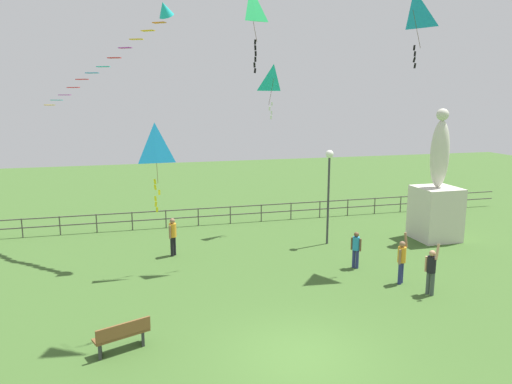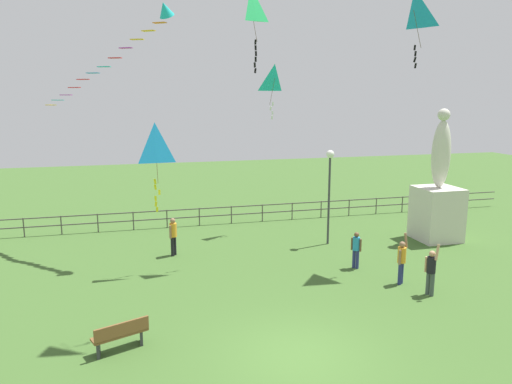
{
  "view_description": "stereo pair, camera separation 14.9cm",
  "coord_description": "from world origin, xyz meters",
  "px_view_note": "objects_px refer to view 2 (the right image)",
  "views": [
    {
      "loc": [
        -4.19,
        -11.04,
        6.73
      ],
      "look_at": [
        0.62,
        6.8,
        3.12
      ],
      "focal_mm": 33.96,
      "sensor_mm": 36.0,
      "label": 1
    },
    {
      "loc": [
        -4.05,
        -11.08,
        6.73
      ],
      "look_at": [
        0.62,
        6.8,
        3.12
      ],
      "focal_mm": 33.96,
      "sensor_mm": 36.0,
      "label": 2
    }
  ],
  "objects_px": {
    "person_3": "(173,234)",
    "kite_7": "(155,146)",
    "person_0": "(402,259)",
    "streamer_kite": "(152,21)",
    "lamppost": "(330,176)",
    "kite_6": "(251,9)",
    "person_1": "(431,269)",
    "person_2": "(356,248)",
    "statue_monument": "(438,201)",
    "kite_0": "(414,12)",
    "park_bench": "(121,335)",
    "kite_2": "(275,79)"
  },
  "relations": [
    {
      "from": "kite_6",
      "to": "kite_7",
      "type": "bearing_deg",
      "value": -169.94
    },
    {
      "from": "statue_monument",
      "to": "person_1",
      "type": "height_order",
      "value": "statue_monument"
    },
    {
      "from": "kite_0",
      "to": "park_bench",
      "type": "bearing_deg",
      "value": -158.65
    },
    {
      "from": "lamppost",
      "to": "kite_6",
      "type": "xyz_separation_m",
      "value": [
        -3.87,
        -0.75,
        6.95
      ]
    },
    {
      "from": "person_0",
      "to": "kite_2",
      "type": "xyz_separation_m",
      "value": [
        -2.43,
        8.15,
        6.65
      ]
    },
    {
      "from": "person_2",
      "to": "kite_0",
      "type": "distance_m",
      "value": 9.22
    },
    {
      "from": "person_0",
      "to": "person_1",
      "type": "distance_m",
      "value": 1.26
    },
    {
      "from": "statue_monument",
      "to": "person_0",
      "type": "distance_m",
      "value": 6.67
    },
    {
      "from": "person_0",
      "to": "lamppost",
      "type": "bearing_deg",
      "value": 96.83
    },
    {
      "from": "person_2",
      "to": "person_3",
      "type": "height_order",
      "value": "person_3"
    },
    {
      "from": "park_bench",
      "to": "person_3",
      "type": "height_order",
      "value": "person_3"
    },
    {
      "from": "streamer_kite",
      "to": "person_1",
      "type": "bearing_deg",
      "value": -38.02
    },
    {
      "from": "person_3",
      "to": "park_bench",
      "type": "bearing_deg",
      "value": -105.16
    },
    {
      "from": "person_1",
      "to": "kite_7",
      "type": "xyz_separation_m",
      "value": [
        -8.87,
        5.03,
        3.99
      ]
    },
    {
      "from": "lamppost",
      "to": "park_bench",
      "type": "height_order",
      "value": "lamppost"
    },
    {
      "from": "person_2",
      "to": "person_1",
      "type": "bearing_deg",
      "value": -67.81
    },
    {
      "from": "lamppost",
      "to": "person_3",
      "type": "relative_size",
      "value": 2.64
    },
    {
      "from": "kite_2",
      "to": "person_1",
      "type": "bearing_deg",
      "value": -73.04
    },
    {
      "from": "park_bench",
      "to": "lamppost",
      "type": "bearing_deg",
      "value": 39.68
    },
    {
      "from": "statue_monument",
      "to": "kite_2",
      "type": "distance_m",
      "value": 9.76
    },
    {
      "from": "person_2",
      "to": "streamer_kite",
      "type": "distance_m",
      "value": 12.15
    },
    {
      "from": "person_1",
      "to": "kite_0",
      "type": "xyz_separation_m",
      "value": [
        0.66,
        3.1,
        8.92
      ]
    },
    {
      "from": "lamppost",
      "to": "person_0",
      "type": "xyz_separation_m",
      "value": [
        0.63,
        -5.3,
        -2.25
      ]
    },
    {
      "from": "person_3",
      "to": "kite_7",
      "type": "xyz_separation_m",
      "value": [
        -0.68,
        -1.55,
        3.98
      ]
    },
    {
      "from": "person_3",
      "to": "streamer_kite",
      "type": "bearing_deg",
      "value": 156.14
    },
    {
      "from": "person_0",
      "to": "streamer_kite",
      "type": "distance_m",
      "value": 13.32
    },
    {
      "from": "lamppost",
      "to": "person_1",
      "type": "xyz_separation_m",
      "value": [
        1.06,
        -6.48,
        -2.26
      ]
    },
    {
      "from": "park_bench",
      "to": "person_2",
      "type": "height_order",
      "value": "person_2"
    },
    {
      "from": "kite_6",
      "to": "kite_7",
      "type": "xyz_separation_m",
      "value": [
        -3.95,
        -0.7,
        -5.22
      ]
    },
    {
      "from": "person_2",
      "to": "kite_0",
      "type": "xyz_separation_m",
      "value": [
        1.94,
        -0.03,
        9.01
      ]
    },
    {
      "from": "person_0",
      "to": "kite_7",
      "type": "distance_m",
      "value": 10.1
    },
    {
      "from": "person_0",
      "to": "person_1",
      "type": "bearing_deg",
      "value": -70.48
    },
    {
      "from": "person_1",
      "to": "kite_7",
      "type": "bearing_deg",
      "value": 150.43
    },
    {
      "from": "statue_monument",
      "to": "streamer_kite",
      "type": "distance_m",
      "value": 15.19
    },
    {
      "from": "statue_monument",
      "to": "lamppost",
      "type": "height_order",
      "value": "statue_monument"
    },
    {
      "from": "streamer_kite",
      "to": "kite_0",
      "type": "bearing_deg",
      "value": -21.62
    },
    {
      "from": "person_1",
      "to": "kite_0",
      "type": "distance_m",
      "value": 9.47
    },
    {
      "from": "person_0",
      "to": "kite_0",
      "type": "xyz_separation_m",
      "value": [
        1.08,
        1.91,
        8.92
      ]
    },
    {
      "from": "person_2",
      "to": "person_3",
      "type": "bearing_deg",
      "value": 153.45
    },
    {
      "from": "statue_monument",
      "to": "kite_6",
      "type": "xyz_separation_m",
      "value": [
        -9.18,
        -0.12,
        8.28
      ]
    },
    {
      "from": "statue_monument",
      "to": "streamer_kite",
      "type": "height_order",
      "value": "streamer_kite"
    },
    {
      "from": "statue_monument",
      "to": "kite_7",
      "type": "height_order",
      "value": "statue_monument"
    },
    {
      "from": "park_bench",
      "to": "person_0",
      "type": "bearing_deg",
      "value": 13.48
    },
    {
      "from": "statue_monument",
      "to": "person_0",
      "type": "height_order",
      "value": "statue_monument"
    },
    {
      "from": "person_1",
      "to": "kite_7",
      "type": "height_order",
      "value": "kite_7"
    },
    {
      "from": "lamppost",
      "to": "streamer_kite",
      "type": "height_order",
      "value": "streamer_kite"
    },
    {
      "from": "park_bench",
      "to": "streamer_kite",
      "type": "bearing_deg",
      "value": 78.86
    },
    {
      "from": "streamer_kite",
      "to": "person_2",
      "type": "bearing_deg",
      "value": -26.36
    },
    {
      "from": "person_0",
      "to": "kite_6",
      "type": "xyz_separation_m",
      "value": [
        -4.5,
        4.55,
        9.21
      ]
    },
    {
      "from": "park_bench",
      "to": "kite_2",
      "type": "relative_size",
      "value": 0.58
    }
  ]
}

